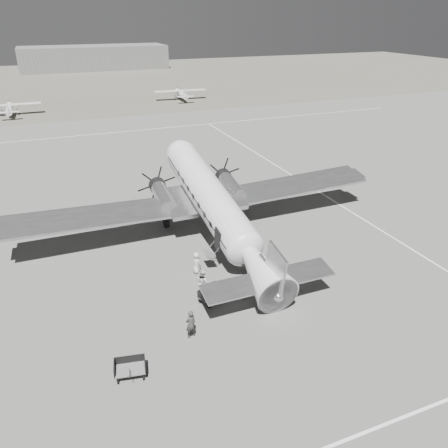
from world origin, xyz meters
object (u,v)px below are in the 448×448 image
Objects in this scene: hangar_main at (94,58)px; light_plane_left at (10,109)px; ground_crew at (191,324)px; ramp_agent at (203,282)px; light_plane_right at (181,95)px; baggage_cart_far at (130,369)px; passenger at (197,263)px; dc3_airliner at (214,205)px; baggage_cart_near at (212,295)px.

hangar_main is 65.97m from light_plane_left.
light_plane_left is (-21.55, -62.31, -2.25)m from hangar_main.
ramp_agent is at bearing -133.38° from ground_crew.
light_plane_right is 6.62× the size of baggage_cart_far.
hangar_main is at bearing 94.01° from baggage_cart_far.
light_plane_left is 58.99m from passenger.
ramp_agent is (12.61, -60.04, -0.16)m from light_plane_left.
ground_crew is (-5.05, -9.83, -1.99)m from dc3_airliner.
baggage_cart_near reaches higher than baggage_cart_far.
ground_crew reaches higher than baggage_cart_near.
light_plane_left reaches higher than ground_crew.
baggage_cart_near is at bearing -172.12° from passenger.
dc3_airliner is 2.91× the size of light_plane_right.
light_plane_left is at bearing 2.23° from ramp_agent.
passenger is (0.20, 3.32, 0.31)m from baggage_cart_near.
passenger is at bearing -102.11° from light_plane_right.
baggage_cart_near is (-17.61, -64.03, -0.61)m from light_plane_right.
baggage_cart_far is 9.49m from passenger.
ground_crew is (10.72, -63.41, -0.22)m from light_plane_left.
dc3_airliner is 16.74× the size of ramp_agent.
dc3_airliner is 8.18m from baggage_cart_near.
passenger is (5.84, 7.47, 0.32)m from baggage_cart_far.
dc3_airliner reaches higher than baggage_cart_far.
light_plane_left is 6.72× the size of passenger.
baggage_cart_near is 0.95× the size of ground_crew.
ramp_agent is at bearing -178.41° from passenger.
ramp_agent is (-3.15, -6.46, -1.93)m from dc3_airliner.
ramp_agent is at bearing -94.18° from hangar_main.
light_plane_right is at bearing 48.54° from baggage_cart_near.
ground_crew is (-19.73, -66.59, -0.23)m from light_plane_right.
dc3_airliner is 7.44m from ramp_agent.
light_plane_right reaches higher than ground_crew.
hangar_main reaches higher than light_plane_right.
light_plane_right is at bearing 81.61° from baggage_cart_far.
ramp_agent is (5.41, 4.96, 0.45)m from baggage_cart_far.
baggage_cart_far is at bearing 122.89° from ramp_agent.
baggage_cart_near is at bearing -78.79° from light_plane_left.
passenger is at bearing -19.30° from ramp_agent.
ground_crew is at bearing -94.92° from hangar_main.
passenger is at bearing -94.06° from hangar_main.
light_plane_right is 5.76× the size of ramp_agent.
baggage_cart_far is 1.02× the size of passenger.
dc3_airliner is at bearing 63.57° from baggage_cart_far.
ground_crew is 1.10× the size of passenger.
dc3_airliner reaches higher than light_plane_right.
light_plane_left is at bearing -109.08° from hangar_main.
hangar_main is at bearing 7.20° from passenger.
passenger is (-8.50, -119.84, -2.55)m from hangar_main.
hangar_main is 120.17m from passenger.
passenger is at bearing -125.58° from ground_crew.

